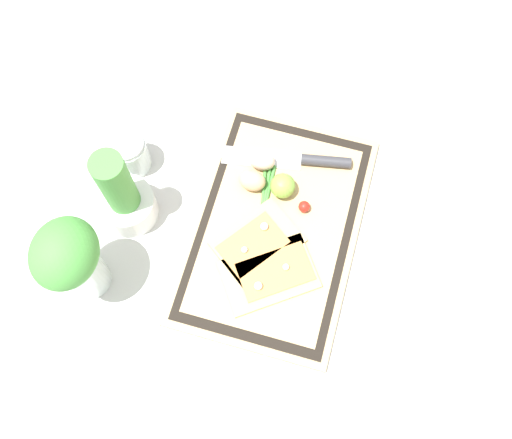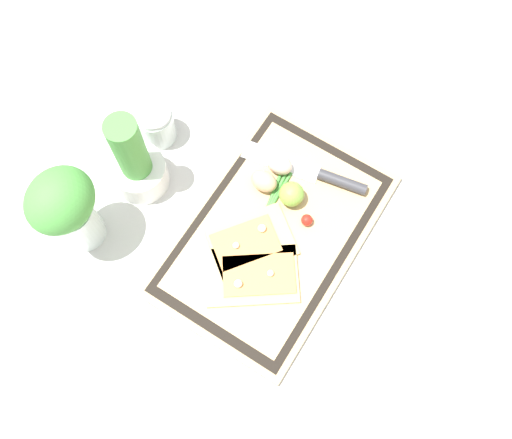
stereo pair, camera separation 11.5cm
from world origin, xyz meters
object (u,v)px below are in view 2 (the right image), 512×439
Objects in this scene: egg_brown at (264,181)px; sauce_jar at (156,126)px; herb_pot at (136,164)px; pizza_slice_far at (250,242)px; knife at (325,176)px; lime at (292,194)px; herb_glass at (66,208)px; cherry_tomato_red at (307,220)px; egg_pink at (279,164)px; pizza_slice_near at (254,276)px.

sauce_jar is (-0.01, 0.25, 0.00)m from egg_brown.
herb_pot is 2.50× the size of sauce_jar.
pizza_slice_far is 0.74× the size of knife.
egg_brown reaches higher than pizza_slice_far.
herb_pot reaches higher than lime.
herb_pot is (-0.12, 0.28, 0.04)m from lime.
herb_pot is at bearing -10.68° from herb_glass.
herb_pot reaches higher than pizza_slice_far.
cherry_tomato_red is 0.36m from sauce_jar.
egg_pink is (-0.03, 0.09, 0.01)m from knife.
egg_pink is 0.60× the size of sauce_jar.
egg_brown is at bearing -42.72° from herb_glass.
lime is 0.31m from herb_pot.
lime is (-0.08, 0.03, 0.02)m from knife.
lime is 0.22× the size of herb_pot.
knife is 0.50m from herb_glass.
pizza_slice_far is 0.17m from egg_pink.
egg_pink is at bearing -38.69° from herb_glass.
sauce_jar is at bearing 17.67° from herb_pot.
pizza_slice_near and cherry_tomato_red have the same top height.
herb_glass is at bearing 124.36° from cherry_tomato_red.
egg_pink is 1.09× the size of lime.
lime is at bearing -48.64° from herb_glass.
cherry_tomato_red is at bearing -123.66° from egg_pink.
herb_glass is (-0.32, 0.25, 0.10)m from egg_pink.
egg_brown is 1.00× the size of egg_pink.
knife is at bearing -2.54° from pizza_slice_near.
cherry_tomato_red is (-0.10, -0.02, 0.00)m from knife.
herb_pot is at bearing 89.96° from pizza_slice_far.
herb_glass reaches higher than cherry_tomato_red.
egg_pink is at bearing -6.96° from egg_brown.
herb_glass reaches higher than pizza_slice_far.
knife is 0.36m from sauce_jar.
egg_brown is 0.06m from lime.
egg_brown is at bearing 93.31° from lime.
herb_glass is (-0.27, 0.31, 0.09)m from lime.
pizza_slice_far is 0.12m from cherry_tomato_red.
pizza_slice_far is at bearing 164.90° from knife.
pizza_slice_far is 3.57× the size of egg_brown.
lime reaches higher than pizza_slice_near.
egg_pink is at bearing 56.34° from cherry_tomato_red.
lime is at bearing -9.38° from pizza_slice_far.
pizza_slice_far is 3.87× the size of lime.
knife is 4.84× the size of egg_brown.
pizza_slice_near is at bearing 168.84° from cherry_tomato_red.
herb_glass is at bearing 117.69° from pizza_slice_far.
egg_brown is (-0.08, 0.09, 0.01)m from knife.
egg_brown is 0.24× the size of herb_pot.
egg_brown is at bearing 173.04° from egg_pink.
knife is 11.41× the size of cherry_tomato_red.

